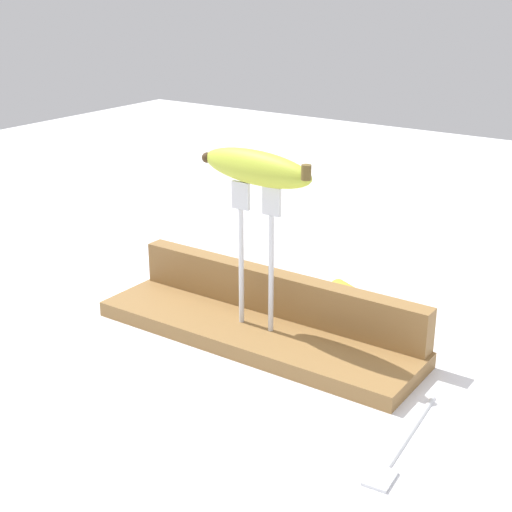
{
  "coord_description": "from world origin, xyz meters",
  "views": [
    {
      "loc": [
        0.51,
        -0.75,
        0.46
      ],
      "look_at": [
        0.0,
        0.0,
        0.12
      ],
      "focal_mm": 52.5,
      "sensor_mm": 36.0,
      "label": 1
    }
  ],
  "objects": [
    {
      "name": "board_backstop",
      "position": [
        0.0,
        0.05,
        0.05
      ],
      "size": [
        0.45,
        0.03,
        0.06
      ],
      "primitive_type": "cube",
      "color": "olive",
      "rests_on": "wooden_board"
    },
    {
      "name": "banana_chunk_far",
      "position": [
        0.04,
        0.17,
        0.02
      ],
      "size": [
        0.05,
        0.05,
        0.03
      ],
      "color": "gold",
      "rests_on": "ground"
    },
    {
      "name": "wooden_board",
      "position": [
        0.0,
        0.0,
        0.01
      ],
      "size": [
        0.46,
        0.13,
        0.02
      ],
      "primitive_type": "cube",
      "color": "olive",
      "rests_on": "ground"
    },
    {
      "name": "fork_stand_center",
      "position": [
        -0.0,
        -0.0,
        0.14
      ],
      "size": [
        0.07,
        0.01,
        0.2
      ],
      "color": "silver",
      "rests_on": "wooden_board"
    },
    {
      "name": "banana_raised_center",
      "position": [
        -0.0,
        -0.0,
        0.24
      ],
      "size": [
        0.18,
        0.06,
        0.04
      ],
      "color": "#B2C138",
      "rests_on": "fork_stand_center"
    },
    {
      "name": "fork_fallen_near",
      "position": [
        0.26,
        -0.13,
        0.0
      ],
      "size": [
        0.03,
        0.19,
        0.01
      ],
      "color": "silver",
      "rests_on": "ground"
    },
    {
      "name": "ground_plane",
      "position": [
        0.0,
        0.0,
        0.0
      ],
      "size": [
        3.0,
        3.0,
        0.0
      ],
      "primitive_type": "plane",
      "color": "silver"
    }
  ]
}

